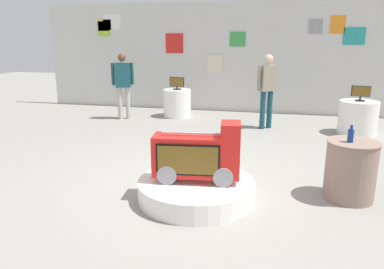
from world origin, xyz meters
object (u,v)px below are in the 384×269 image
object	(u,v)px
side_table_round	(351,170)
shopper_browsing_near_truck	(123,81)
novelty_firetruck_tv	(198,157)
bottle_on_side_table	(351,135)
display_pedestal_center_rear	(177,103)
display_pedestal_left_rear	(358,118)
tv_on_center_rear	(177,83)
main_display_pedestal	(196,189)
tv_on_left_rear	(361,93)
shopper_browsing_rear	(267,86)

from	to	relation	value
side_table_round	shopper_browsing_near_truck	size ratio (longest dim) A/B	0.46
novelty_firetruck_tv	bottle_on_side_table	size ratio (longest dim) A/B	5.12
display_pedestal_center_rear	bottle_on_side_table	size ratio (longest dim) A/B	3.31
display_pedestal_left_rear	novelty_firetruck_tv	bearing A→B (deg)	-122.96
display_pedestal_left_rear	bottle_on_side_table	xyz separation A→B (m)	(-0.80, -3.66, 0.50)
shopper_browsing_near_truck	side_table_round	bearing A→B (deg)	-38.87
tv_on_center_rear	display_pedestal_center_rear	bearing A→B (deg)	96.90
main_display_pedestal	tv_on_center_rear	size ratio (longest dim) A/B	3.82
display_pedestal_center_rear	side_table_round	distance (m)	5.71
main_display_pedestal	display_pedestal_left_rear	bearing A→B (deg)	56.81
shopper_browsing_near_truck	display_pedestal_center_rear	bearing A→B (deg)	25.16
tv_on_left_rear	tv_on_center_rear	distance (m)	4.39
display_pedestal_left_rear	shopper_browsing_near_truck	world-z (taller)	shopper_browsing_near_truck
main_display_pedestal	tv_on_center_rear	xyz separation A→B (m)	(-1.64, 4.93, 0.76)
main_display_pedestal	display_pedestal_left_rear	world-z (taller)	display_pedestal_left_rear
tv_on_left_rear	bottle_on_side_table	xyz separation A→B (m)	(-0.80, -3.65, -0.04)
main_display_pedestal	bottle_on_side_table	size ratio (longest dim) A/B	6.84
display_pedestal_left_rear	side_table_round	xyz separation A→B (m)	(-0.75, -3.61, 0.03)
main_display_pedestal	display_pedestal_center_rear	bearing A→B (deg)	108.34
main_display_pedestal	tv_on_left_rear	world-z (taller)	tv_on_left_rear
bottle_on_side_table	shopper_browsing_rear	size ratio (longest dim) A/B	0.13
tv_on_center_rear	tv_on_left_rear	bearing A→B (deg)	-11.30
tv_on_center_rear	bottle_on_side_table	world-z (taller)	tv_on_center_rear
novelty_firetruck_tv	main_display_pedestal	bearing A→B (deg)	169.88
display_pedestal_center_rear	shopper_browsing_rear	xyz separation A→B (m)	(2.34, -0.79, 0.62)
bottle_on_side_table	shopper_browsing_rear	xyz separation A→B (m)	(-1.16, 3.72, 0.13)
side_table_round	tv_on_left_rear	bearing A→B (deg)	78.26
tv_on_center_rear	display_pedestal_left_rear	bearing A→B (deg)	-11.25
shopper_browsing_near_truck	bottle_on_side_table	bearing A→B (deg)	-39.52
tv_on_left_rear	bottle_on_side_table	size ratio (longest dim) A/B	1.74
novelty_firetruck_tv	side_table_round	world-z (taller)	novelty_firetruck_tv
display_pedestal_center_rear	tv_on_center_rear	size ratio (longest dim) A/B	1.85
novelty_firetruck_tv	side_table_round	distance (m)	1.96
side_table_round	display_pedestal_left_rear	bearing A→B (deg)	78.28
side_table_round	bottle_on_side_table	xyz separation A→B (m)	(-0.05, -0.05, 0.46)
bottle_on_side_table	display_pedestal_center_rear	bearing A→B (deg)	127.80
display_pedestal_center_rear	bottle_on_side_table	world-z (taller)	bottle_on_side_table
display_pedestal_center_rear	tv_on_center_rear	distance (m)	0.52
shopper_browsing_rear	tv_on_center_rear	bearing A→B (deg)	161.35
main_display_pedestal	side_table_round	xyz separation A→B (m)	(1.92, 0.47, 0.27)
main_display_pedestal	shopper_browsing_near_truck	size ratio (longest dim) A/B	0.91
shopper_browsing_near_truck	shopper_browsing_rear	world-z (taller)	shopper_browsing_rear
shopper_browsing_rear	novelty_firetruck_tv	bearing A→B (deg)	-99.40
display_pedestal_center_rear	bottle_on_side_table	xyz separation A→B (m)	(3.50, -4.52, 0.50)
novelty_firetruck_tv	shopper_browsing_rear	bearing A→B (deg)	80.60
novelty_firetruck_tv	side_table_round	bearing A→B (deg)	14.00
novelty_firetruck_tv	shopper_browsing_rear	xyz separation A→B (m)	(0.69, 4.15, 0.42)
display_pedestal_left_rear	shopper_browsing_near_truck	bearing A→B (deg)	177.22
display_pedestal_left_rear	shopper_browsing_rear	xyz separation A→B (m)	(-1.96, 0.06, 0.62)
tv_on_center_rear	shopper_browsing_rear	distance (m)	2.48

